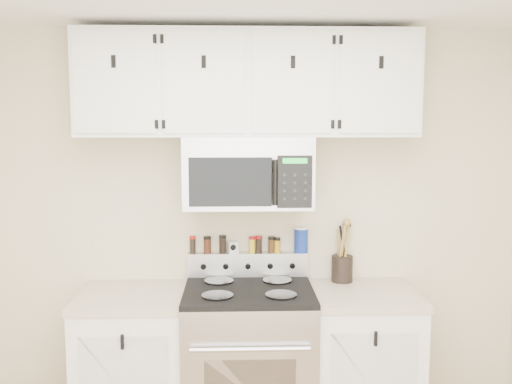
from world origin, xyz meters
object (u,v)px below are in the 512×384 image
range (249,363)px  salt_canister (301,240)px  utensil_crock (342,266)px  microwave (248,172)px

range → salt_canister: (0.34, 0.28, 0.70)m
utensil_crock → microwave: bearing=-170.0°
microwave → utensil_crock: microwave is taller
range → salt_canister: 0.82m
microwave → utensil_crock: 0.86m
range → utensil_crock: utensil_crock is taller
range → microwave: 1.15m
range → utensil_crock: bearing=21.2°
utensil_crock → salt_canister: 0.31m
range → utensil_crock: size_ratio=2.82×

